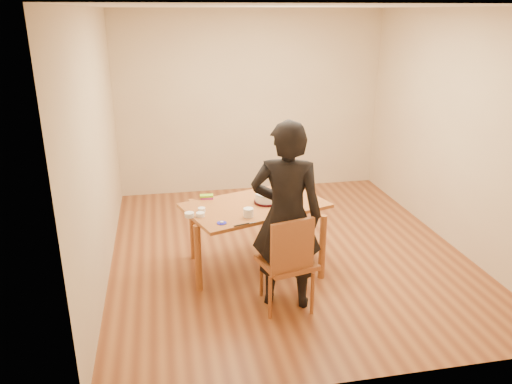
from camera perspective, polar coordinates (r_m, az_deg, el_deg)
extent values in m
cube|color=brown|center=(5.93, 3.41, -6.64)|extent=(4.00, 4.50, 0.00)
cube|color=silver|center=(5.31, 4.05, 20.41)|extent=(4.00, 4.50, 0.00)
cube|color=tan|center=(7.62, -0.60, 10.11)|extent=(4.00, 0.00, 2.70)
cube|color=tan|center=(5.33, -17.66, 4.86)|extent=(0.00, 4.50, 2.70)
cube|color=tan|center=(6.27, 21.82, 6.53)|extent=(0.00, 4.50, 2.70)
cube|color=brown|center=(5.25, -0.10, -1.56)|extent=(1.63, 1.27, 0.04)
cube|color=brown|center=(4.71, 3.51, -8.02)|extent=(0.56, 0.56, 0.04)
cylinder|color=#C90D41|center=(5.27, 1.24, -1.11)|extent=(0.27, 0.27, 0.02)
cylinder|color=white|center=(5.26, 1.24, -0.61)|extent=(0.24, 0.24, 0.08)
ellipsoid|color=white|center=(5.24, 1.24, -0.08)|extent=(0.24, 0.24, 0.03)
cylinder|color=white|center=(4.90, -0.87, -2.37)|extent=(0.10, 0.10, 0.09)
cylinder|color=#1E1CB8|center=(4.78, -3.93, -3.55)|extent=(0.09, 0.09, 0.01)
ellipsoid|color=white|center=(4.78, -3.94, -3.40)|extent=(0.04, 0.04, 0.02)
cylinder|color=white|center=(4.95, -7.62, -2.60)|extent=(0.09, 0.09, 0.04)
cylinder|color=white|center=(5.08, -6.23, -2.00)|extent=(0.08, 0.08, 0.04)
cylinder|color=white|center=(4.95, -6.38, -2.57)|extent=(0.08, 0.08, 0.04)
cube|color=#C72F94|center=(5.41, -5.61, -0.66)|extent=(0.14, 0.09, 0.02)
cube|color=#2F961B|center=(5.40, -5.67, -0.44)|extent=(0.15, 0.08, 0.02)
cube|color=black|center=(4.73, -1.67, -3.76)|extent=(0.15, 0.06, 0.01)
imported|color=black|center=(4.55, 3.49, -2.78)|extent=(0.76, 0.62, 1.79)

